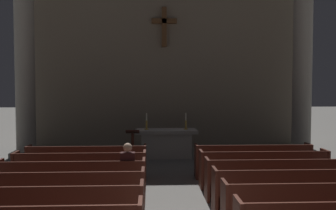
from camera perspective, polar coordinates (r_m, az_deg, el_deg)
The scene contains 17 objects.
pew_left_row_4 at distance 8.04m, azimuth -15.36°, elevation -12.47°, with size 3.24×0.50×0.95m.
pew_left_row_5 at distance 9.01m, azimuth -13.89°, elevation -10.74°, with size 3.24×0.50×0.95m.
pew_left_row_6 at distance 10.00m, azimuth -12.73°, elevation -9.36°, with size 3.24×0.50×0.95m.
pew_left_row_7 at distance 10.99m, azimuth -11.77°, elevation -8.21°, with size 3.24×0.50×0.95m.
pew_right_row_3 at distance 7.43m, azimuth 20.81°, elevation -13.84°, with size 3.24×0.50×0.95m.
pew_right_row_4 at distance 8.35m, azimuth 17.94°, elevation -11.91°, with size 3.24×0.50×0.95m.
pew_right_row_5 at distance 9.29m, azimuth 15.68°, elevation -10.34°, with size 3.24×0.50×0.95m.
pew_right_row_6 at distance 10.25m, azimuth 13.85°, elevation -9.06°, with size 3.24×0.50×0.95m.
pew_right_row_7 at distance 11.22m, azimuth 12.35°, elevation -7.98°, with size 3.24×0.50×0.95m.
column_left_third at distance 14.80m, azimuth -20.28°, elevation 7.19°, with size 1.03×1.03×7.63m.
column_right_third at distance 15.18m, azimuth 19.12°, elevation 7.10°, with size 1.03×1.03×7.63m.
altar at distance 13.91m, azimuth -0.26°, elevation -5.54°, with size 2.20×0.90×1.01m.
candlestick_left at distance 13.82m, azimuth -3.17°, elevation -2.85°, with size 0.16×0.16×0.58m.
candlestick_right at distance 13.87m, azimuth 2.63°, elevation -2.83°, with size 0.16×0.16×0.58m.
apse_with_cross at distance 16.11m, azimuth -0.60°, elevation 9.68°, with size 11.14×0.44×8.94m.
lectern at distance 12.72m, azimuth -5.21°, elevation -6.29°, with size 0.44×0.36×1.15m.
lone_worshipper at distance 8.84m, azimuth -5.89°, elevation -9.50°, with size 0.32×0.43×1.32m.
Camera 1 is at (-0.56, -4.50, 2.61)m, focal length 41.57 mm.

